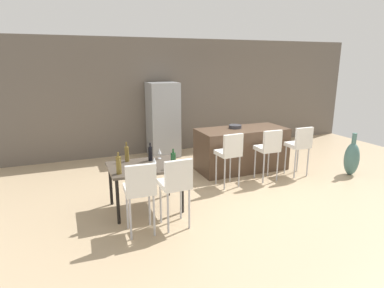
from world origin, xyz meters
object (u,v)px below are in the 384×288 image
object	(u,v)px
kitchen_island	(241,149)
floor_vase	(352,158)
bar_chair_left	(230,151)
dining_chair_far	(176,182)
wine_bottle_left	(173,160)
wine_bottle_far	(150,154)
wine_glass_right	(154,161)
refrigerator	(163,120)
dining_table	(145,170)
fruit_bowl	(235,127)
bar_chair_right	(300,143)
wine_bottle_near	(119,165)
dining_chair_near	(140,187)
wine_glass_middle	(159,151)
wine_bottle_end	(127,154)
bar_chair_middle	(269,147)

from	to	relation	value
kitchen_island	floor_vase	size ratio (longest dim) A/B	2.16
bar_chair_left	dining_chair_far	xyz separation A→B (m)	(-1.46, -1.12, 0.00)
dining_chair_far	wine_bottle_left	world-z (taller)	dining_chair_far
wine_bottle_far	wine_glass_right	xyz separation A→B (m)	(-0.05, -0.41, 0.00)
dining_chair_far	refrigerator	size ratio (longest dim) A/B	0.57
dining_table	wine_bottle_far	world-z (taller)	wine_bottle_far
wine_glass_right	fruit_bowl	distance (m)	2.67
bar_chair_right	floor_vase	size ratio (longest dim) A/B	1.16
bar_chair_left	fruit_bowl	xyz separation A→B (m)	(0.62, 0.93, 0.26)
dining_chair_far	wine_bottle_near	bearing A→B (deg)	142.78
wine_bottle_near	wine_bottle_far	distance (m)	0.75
dining_chair_near	dining_chair_far	world-z (taller)	same
dining_chair_near	wine_bottle_near	distance (m)	0.59
wine_glass_middle	floor_vase	distance (m)	4.13
kitchen_island	wine_bottle_left	distance (m)	2.55
bar_chair_left	dining_chair_near	size ratio (longest dim) A/B	1.00
dining_chair_near	refrigerator	distance (m)	3.90
dining_table	dining_chair_near	bearing A→B (deg)	-108.13
wine_bottle_end	wine_glass_right	size ratio (longest dim) A/B	1.87
bar_chair_right	wine_glass_middle	bearing A→B (deg)	-178.64
wine_glass_right	wine_glass_middle	bearing A→B (deg)	65.08
dining_table	kitchen_island	bearing A→B (deg)	25.25
wine_glass_middle	refrigerator	xyz separation A→B (m)	(0.85, 2.57, 0.06)
bar_chair_right	wine_bottle_near	world-z (taller)	wine_bottle_near
kitchen_island	bar_chair_middle	world-z (taller)	bar_chair_middle
bar_chair_right	fruit_bowl	world-z (taller)	bar_chair_right
bar_chair_right	wine_bottle_near	xyz separation A→B (m)	(-3.78, -0.59, 0.18)
bar_chair_right	kitchen_island	bearing A→B (deg)	137.70
bar_chair_middle	wine_bottle_end	world-z (taller)	wine_bottle_end
wine_bottle_near	wine_glass_middle	world-z (taller)	wine_bottle_near
dining_table	refrigerator	xyz separation A→B (m)	(1.17, 2.84, 0.26)
bar_chair_left	kitchen_island	bearing A→B (deg)	47.96
dining_table	wine_bottle_left	xyz separation A→B (m)	(0.38, -0.30, 0.20)
kitchen_island	bar_chair_middle	xyz separation A→B (m)	(0.14, -0.81, 0.24)
bar_chair_middle	fruit_bowl	size ratio (longest dim) A/B	3.81
bar_chair_left	dining_chair_far	distance (m)	1.84
wine_bottle_end	wine_glass_middle	xyz separation A→B (m)	(0.54, -0.04, -0.01)
wine_glass_right	bar_chair_right	bearing A→B (deg)	9.50
bar_chair_middle	wine_bottle_end	size ratio (longest dim) A/B	3.23
wine_glass_middle	wine_bottle_left	bearing A→B (deg)	-84.20
refrigerator	fruit_bowl	world-z (taller)	refrigerator
bar_chair_left	wine_glass_middle	bearing A→B (deg)	-177.04
floor_vase	wine_bottle_left	bearing A→B (deg)	-176.24
kitchen_island	bar_chair_middle	size ratio (longest dim) A/B	1.85
kitchen_island	bar_chair_left	bearing A→B (deg)	-132.04
wine_bottle_end	wine_bottle_far	size ratio (longest dim) A/B	1.07
bar_chair_left	refrigerator	xyz separation A→B (m)	(-0.54, 2.50, 0.22)
wine_bottle_end	wine_bottle_left	bearing A→B (deg)	-45.18
dining_table	fruit_bowl	bearing A→B (deg)	28.49
bar_chair_left	bar_chair_right	bearing A→B (deg)	-0.00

